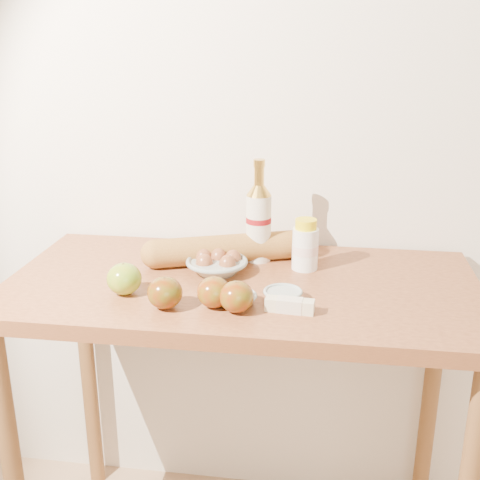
{
  "coord_description": "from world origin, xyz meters",
  "views": [
    {
      "loc": [
        0.2,
        -0.22,
        1.5
      ],
      "look_at": [
        0.0,
        1.15,
        1.02
      ],
      "focal_mm": 45.0,
      "sensor_mm": 36.0,
      "label": 1
    }
  ],
  "objects_px": {
    "cream_bottle": "(305,246)",
    "baguette": "(227,249)",
    "bourbon_bottle": "(259,220)",
    "egg_bowl": "(217,264)",
    "table": "(242,324)"
  },
  "relations": [
    {
      "from": "bourbon_bottle",
      "to": "egg_bowl",
      "type": "bearing_deg",
      "value": -138.13
    },
    {
      "from": "egg_bowl",
      "to": "baguette",
      "type": "bearing_deg",
      "value": 79.51
    },
    {
      "from": "bourbon_bottle",
      "to": "baguette",
      "type": "xyz_separation_m",
      "value": [
        -0.08,
        -0.03,
        -0.08
      ]
    },
    {
      "from": "bourbon_bottle",
      "to": "baguette",
      "type": "height_order",
      "value": "bourbon_bottle"
    },
    {
      "from": "table",
      "to": "baguette",
      "type": "relative_size",
      "value": 2.55
    },
    {
      "from": "baguette",
      "to": "cream_bottle",
      "type": "bearing_deg",
      "value": -24.75
    },
    {
      "from": "cream_bottle",
      "to": "baguette",
      "type": "height_order",
      "value": "cream_bottle"
    },
    {
      "from": "table",
      "to": "baguette",
      "type": "height_order",
      "value": "baguette"
    },
    {
      "from": "bourbon_bottle",
      "to": "egg_bowl",
      "type": "height_order",
      "value": "bourbon_bottle"
    },
    {
      "from": "cream_bottle",
      "to": "baguette",
      "type": "bearing_deg",
      "value": -160.37
    },
    {
      "from": "bourbon_bottle",
      "to": "cream_bottle",
      "type": "distance_m",
      "value": 0.15
    },
    {
      "from": "bourbon_bottle",
      "to": "cream_bottle",
      "type": "height_order",
      "value": "bourbon_bottle"
    },
    {
      "from": "cream_bottle",
      "to": "baguette",
      "type": "distance_m",
      "value": 0.21
    },
    {
      "from": "bourbon_bottle",
      "to": "baguette",
      "type": "bearing_deg",
      "value": -166.03
    },
    {
      "from": "table",
      "to": "egg_bowl",
      "type": "relative_size",
      "value": 7.21
    }
  ]
}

